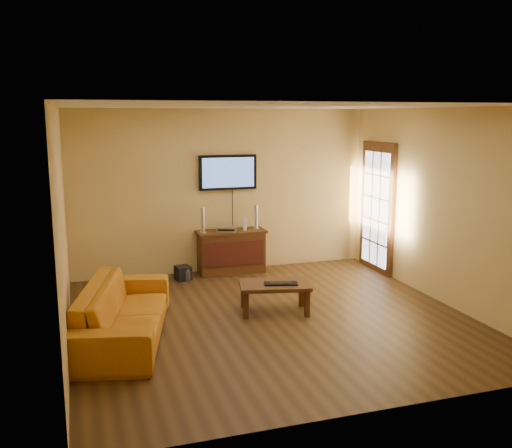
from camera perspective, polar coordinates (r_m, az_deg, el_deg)
name	(u,v)px	position (r m, az deg, el deg)	size (l,w,h in m)	color
ground_plane	(272,318)	(7.49, 1.59, -9.42)	(5.00, 5.00, 0.00)	#37230F
room_walls	(257,184)	(7.67, 0.11, 4.06)	(5.00, 5.00, 5.00)	tan
french_door	(377,209)	(9.73, 12.01, 1.48)	(0.07, 1.02, 2.22)	#3B1F0D
media_console	(231,252)	(9.49, -2.48, -2.77)	(1.14, 0.44, 0.72)	#3B1F0D
television	(228,172)	(9.44, -2.83, 5.18)	(0.97, 0.08, 0.57)	black
coffee_table	(275,287)	(7.62, 1.87, -6.36)	(1.02, 0.74, 0.40)	#3B1F0D
sofa	(123,302)	(6.91, -13.11, -7.63)	(2.25, 0.66, 0.88)	#B96D14
speaker_left	(203,221)	(9.26, -5.35, 0.28)	(0.11, 0.11, 0.41)	silver
speaker_right	(256,218)	(9.53, 0.01, 0.63)	(0.11, 0.11, 0.40)	silver
av_receiver	(227,229)	(9.38, -2.90, -0.48)	(0.32, 0.23, 0.07)	silver
game_console	(245,224)	(9.45, -1.09, 0.02)	(0.04, 0.15, 0.20)	white
subwoofer	(183,273)	(9.21, -7.31, -4.87)	(0.23, 0.23, 0.23)	black
bottle	(188,276)	(9.09, -6.82, -5.18)	(0.07, 0.07, 0.21)	white
keyboard	(281,283)	(7.56, 2.50, -5.96)	(0.47, 0.28, 0.03)	black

